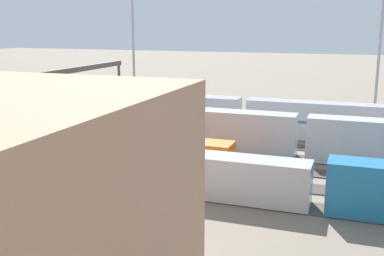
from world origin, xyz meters
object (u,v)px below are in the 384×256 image
train_on_track_6 (182,155)px  train_on_track_7 (56,157)px  train_on_track_2 (244,116)px  train_on_track_4 (201,129)px  signal_gantry (52,78)px  light_mast_0 (383,13)px  light_mast_2 (132,11)px

train_on_track_6 → train_on_track_7: bearing=23.3°
train_on_track_2 → train_on_track_4: 10.43m
train_on_track_4 → train_on_track_6: bearing=97.4°
train_on_track_7 → train_on_track_4: bearing=-124.6°
signal_gantry → train_on_track_7: bearing=125.9°
train_on_track_6 → light_mast_0: 41.20m
train_on_track_4 → light_mast_0: light_mast_0 is taller
light_mast_0 → light_mast_2: 41.17m
train_on_track_7 → light_mast_2: light_mast_2 is taller
train_on_track_6 → train_on_track_4: size_ratio=0.14×
signal_gantry → train_on_track_6: bearing=152.8°
train_on_track_7 → light_mast_0: (-30.66, -38.47, 14.76)m
light_mast_0 → train_on_track_4: bearing=49.1°
train_on_track_4 → light_mast_2: 34.93m
train_on_track_4 → train_on_track_2: bearing=-106.4°
train_on_track_6 → light_mast_2: light_mast_2 is taller
train_on_track_7 → train_on_track_2: bearing=-118.0°
train_on_track_6 → light_mast_0: bearing=-119.6°
train_on_track_2 → light_mast_2: light_mast_2 is taller
train_on_track_7 → light_mast_2: (10.51, -38.80, 15.35)m
train_on_track_2 → train_on_track_7: train_on_track_2 is taller
light_mast_0 → light_mast_2: size_ratio=0.96×
train_on_track_2 → train_on_track_4: size_ratio=1.34×
train_on_track_2 → train_on_track_6: same height
train_on_track_2 → signal_gantry: size_ratio=2.39×
train_on_track_7 → light_mast_2: bearing=-74.8°
light_mast_2 → signal_gantry: bearing=84.2°
train_on_track_2 → train_on_track_7: (13.28, 25.00, -0.51)m
train_on_track_7 → signal_gantry: size_ratio=2.26×
light_mast_0 → train_on_track_6: bearing=60.4°
train_on_track_2 → signal_gantry: (25.96, 7.50, 5.13)m
train_on_track_6 → train_on_track_4: same height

